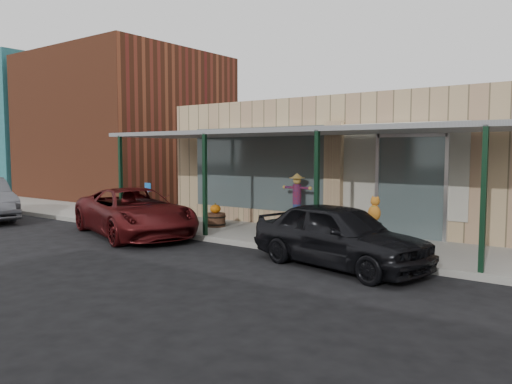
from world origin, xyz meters
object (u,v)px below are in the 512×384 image
Objects in this scene: parked_sedan at (339,235)px; barrel_pumpkin at (215,218)px; handicap_sign at (148,197)px; barrel_scarecrow at (297,210)px; car_maroon at (134,212)px.

barrel_pumpkin is at bearing 81.21° from parked_sedan.
handicap_sign reaches higher than barrel_pumpkin.
parked_sedan is (7.77, -1.40, -0.29)m from handicap_sign.
handicap_sign is 7.90m from parked_sedan.
car_maroon is (-3.74, -3.16, -0.02)m from barrel_scarecrow.
car_maroon is at bearing -162.03° from barrel_scarecrow.
barrel_scarecrow is 0.39× the size of parked_sedan.
barrel_pumpkin is 2.53m from handicap_sign.
barrel_scarecrow is 5.03m from handicap_sign.
parked_sedan reaches higher than handicap_sign.
barrel_scarecrow is 4.89m from car_maroon.
parked_sedan is at bearing -71.01° from car_maroon.
car_maroon is (-1.39, -2.08, 0.29)m from barrel_pumpkin.
parked_sedan is 6.80m from car_maroon.
barrel_scarecrow reaches higher than handicap_sign.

